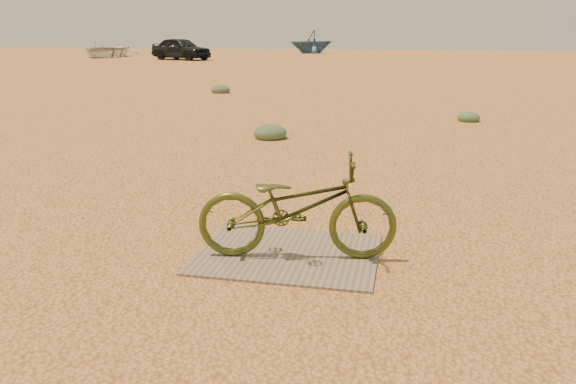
% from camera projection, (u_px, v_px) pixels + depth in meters
% --- Properties ---
extents(ground, '(120.00, 120.00, 0.00)m').
position_uv_depth(ground, '(342.00, 258.00, 4.83)').
color(ground, '#DB9252').
rests_on(ground, ground).
extents(plywood_board, '(1.55, 1.25, 0.02)m').
position_uv_depth(plywood_board, '(288.00, 254.00, 4.90)').
color(plywood_board, '#826E57').
rests_on(plywood_board, ground).
extents(bicycle, '(1.74, 0.85, 0.88)m').
position_uv_depth(bicycle, '(297.00, 208.00, 4.69)').
color(bicycle, '#424C1A').
rests_on(bicycle, plywood_board).
extents(car, '(4.85, 3.35, 1.53)m').
position_uv_depth(car, '(181.00, 49.00, 39.19)').
color(car, black).
rests_on(car, ground).
extents(boat_near_left, '(4.54, 6.01, 1.17)m').
position_uv_depth(boat_near_left, '(105.00, 49.00, 43.55)').
color(boat_near_left, beige).
rests_on(boat_near_left, ground).
extents(boat_far_left, '(5.24, 5.09, 2.10)m').
position_uv_depth(boat_far_left, '(311.00, 41.00, 51.40)').
color(boat_far_left, '#395B7E').
rests_on(boat_far_left, ground).
extents(kale_a, '(0.61, 0.61, 0.33)m').
position_uv_depth(kale_a, '(270.00, 138.00, 10.28)').
color(kale_a, '#517049').
rests_on(kale_a, ground).
extents(kale_b, '(0.48, 0.48, 0.26)m').
position_uv_depth(kale_b, '(468.00, 121.00, 12.26)').
color(kale_b, '#517049').
rests_on(kale_b, ground).
extents(kale_c, '(0.60, 0.60, 0.33)m').
position_uv_depth(kale_c, '(221.00, 93.00, 17.97)').
color(kale_c, '#517049').
rests_on(kale_c, ground).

